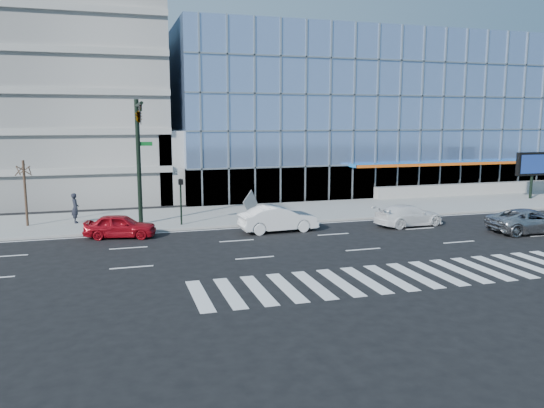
{
  "coord_description": "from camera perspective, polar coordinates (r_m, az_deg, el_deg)",
  "views": [
    {
      "loc": [
        -12.71,
        -28.97,
        6.8
      ],
      "look_at": [
        -2.97,
        3.0,
        1.55
      ],
      "focal_mm": 35.0,
      "sensor_mm": 36.0,
      "label": 1
    }
  ],
  "objects": [
    {
      "name": "silver_suv",
      "position": [
        36.17,
        26.09,
        -1.65
      ],
      "size": [
        5.44,
        2.82,
        1.46
      ],
      "primitive_type": "imported",
      "rotation": [
        0.0,
        0.0,
        1.49
      ],
      "color": "#A8A9AD",
      "rests_on": "ground"
    },
    {
      "name": "ped_signal_post",
      "position": [
        34.49,
        -9.78,
        1.04
      ],
      "size": [
        0.3,
        0.33,
        3.0
      ],
      "color": "black",
      "rests_on": "sidewalk"
    },
    {
      "name": "theatre_building",
      "position": [
        61.12,
        9.1,
        9.47
      ],
      "size": [
        42.0,
        26.0,
        15.0
      ],
      "primitive_type": "cube",
      "color": "#7996C9",
      "rests_on": "ground"
    },
    {
      "name": "street_tree_near",
      "position": [
        36.98,
        -25.15,
        3.4
      ],
      "size": [
        1.1,
        1.1,
        4.23
      ],
      "color": "#332319",
      "rests_on": "sidewalk"
    },
    {
      "name": "marquee_sign",
      "position": [
        50.84,
        26.24,
        3.8
      ],
      "size": [
        3.2,
        0.43,
        4.0
      ],
      "color": "black",
      "rests_on": "sidewalk"
    },
    {
      "name": "traffic_signal",
      "position": [
        33.59,
        -14.15,
        7.58
      ],
      "size": [
        1.14,
        5.74,
        8.0
      ],
      "color": "black",
      "rests_on": "sidewalk"
    },
    {
      "name": "parking_garage",
      "position": [
        55.55,
        -24.98,
        11.41
      ],
      "size": [
        24.0,
        24.0,
        20.0
      ],
      "primitive_type": "cube",
      "color": "gray",
      "rests_on": "ground"
    },
    {
      "name": "sidewalk",
      "position": [
        39.67,
        2.0,
        -0.84
      ],
      "size": [
        120.0,
        8.0,
        0.15
      ],
      "primitive_type": "cube",
      "color": "gray",
      "rests_on": "ground"
    },
    {
      "name": "red_sedan",
      "position": [
        32.38,
        -16.0,
        -2.28
      ],
      "size": [
        4.38,
        2.54,
        1.4
      ],
      "primitive_type": "imported",
      "rotation": [
        0.0,
        0.0,
        1.34
      ],
      "color": "#A30C17",
      "rests_on": "ground"
    },
    {
      "name": "white_suv",
      "position": [
        35.8,
        14.5,
        -1.19
      ],
      "size": [
        4.95,
        2.49,
        1.38
      ],
      "primitive_type": "imported",
      "rotation": [
        0.0,
        0.0,
        1.69
      ],
      "color": "white",
      "rests_on": "ground"
    },
    {
      "name": "retaining_wall",
      "position": [
        55.06,
        25.04,
        1.67
      ],
      "size": [
        30.0,
        0.8,
        1.0
      ],
      "primitive_type": "cube",
      "color": "gray",
      "rests_on": "sidewalk"
    },
    {
      "name": "ground",
      "position": [
        32.36,
        6.6,
        -3.26
      ],
      "size": [
        160.0,
        160.0,
        0.0
      ],
      "primitive_type": "plane",
      "color": "black",
      "rests_on": "ground"
    },
    {
      "name": "ramp_block",
      "position": [
        47.6,
        -8.81,
        4.24
      ],
      "size": [
        6.0,
        8.0,
        6.0
      ],
      "primitive_type": "cube",
      "color": "gray",
      "rests_on": "ground"
    },
    {
      "name": "white_sedan",
      "position": [
        32.84,
        0.69,
        -1.59
      ],
      "size": [
        4.93,
        1.9,
        1.6
      ],
      "primitive_type": "imported",
      "rotation": [
        0.0,
        0.0,
        1.61
      ],
      "color": "white",
      "rests_on": "ground"
    },
    {
      "name": "tilted_panel",
      "position": [
        37.55,
        -2.35,
        0.13
      ],
      "size": [
        1.4,
        1.25,
        1.82
      ],
      "primitive_type": "cube",
      "rotation": [
        0.0,
        0.94,
        0.73
      ],
      "color": "gray",
      "rests_on": "sidewalk"
    },
    {
      "name": "pedestrian",
      "position": [
        37.12,
        -20.41,
        -0.41
      ],
      "size": [
        0.59,
        0.79,
        1.97
      ],
      "primitive_type": "imported",
      "rotation": [
        0.0,
        0.0,
        1.75
      ],
      "color": "black",
      "rests_on": "sidewalk"
    }
  ]
}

